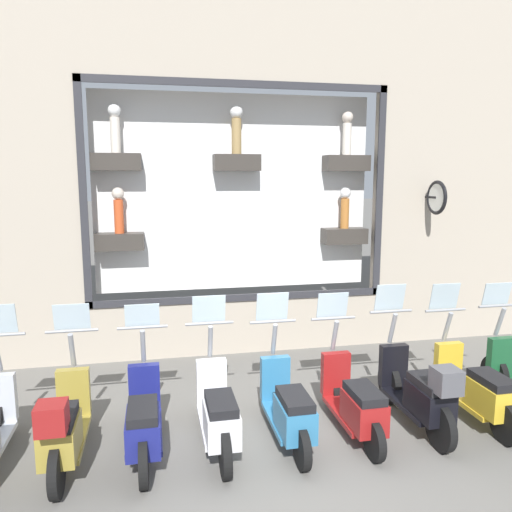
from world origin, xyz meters
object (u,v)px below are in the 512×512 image
object	(u,v)px
scooter_black_2	(420,392)
scooter_navy_6	(144,421)
scooter_teal_4	(288,408)
scooter_white_5	(218,413)
scooter_red_3	(354,402)
scooter_yellow_1	(477,389)
scooter_olive_7	(64,427)

from	to	relation	value
scooter_black_2	scooter_navy_6	distance (m)	3.29
scooter_teal_4	scooter_white_5	world-z (taller)	scooter_white_5
scooter_red_3	scooter_white_5	world-z (taller)	scooter_white_5
scooter_white_5	scooter_navy_6	xyz separation A→B (m)	(-0.00, 0.82, -0.00)
scooter_red_3	scooter_yellow_1	bearing A→B (deg)	-89.83
scooter_yellow_1	scooter_white_5	size ratio (longest dim) A/B	1.00
scooter_white_5	scooter_teal_4	bearing A→B (deg)	-90.31
scooter_red_3	scooter_navy_6	world-z (taller)	scooter_red_3
scooter_red_3	scooter_olive_7	size ratio (longest dim) A/B	0.99
scooter_white_5	scooter_navy_6	size ratio (longest dim) A/B	1.00
scooter_olive_7	scooter_white_5	bearing A→B (deg)	-87.93
scooter_red_3	scooter_white_5	bearing A→B (deg)	89.78
scooter_teal_4	scooter_white_5	size ratio (longest dim) A/B	0.99
scooter_black_2	scooter_navy_6	size ratio (longest dim) A/B	1.00
scooter_black_2	scooter_teal_4	size ratio (longest dim) A/B	1.01
scooter_teal_4	scooter_yellow_1	bearing A→B (deg)	-89.93
scooter_yellow_1	scooter_olive_7	xyz separation A→B (m)	(-0.06, 4.94, 0.05)
scooter_white_5	scooter_black_2	bearing A→B (deg)	-91.26
scooter_black_2	scooter_olive_7	bearing A→B (deg)	90.07
scooter_yellow_1	scooter_white_5	world-z (taller)	scooter_yellow_1
scooter_navy_6	scooter_olive_7	world-z (taller)	scooter_olive_7
scooter_navy_6	scooter_olive_7	distance (m)	0.83
scooter_navy_6	scooter_red_3	bearing A→B (deg)	-90.09
scooter_white_5	scooter_navy_6	bearing A→B (deg)	90.15
scooter_teal_4	scooter_white_5	bearing A→B (deg)	89.69
scooter_teal_4	scooter_olive_7	xyz separation A→B (m)	(-0.06, 2.47, 0.06)
scooter_red_3	scooter_teal_4	xyz separation A→B (m)	(0.00, 0.82, 0.00)
scooter_black_2	scooter_teal_4	xyz separation A→B (m)	(0.05, 1.65, -0.07)
scooter_yellow_1	scooter_red_3	world-z (taller)	scooter_yellow_1
scooter_black_2	scooter_red_3	size ratio (longest dim) A/B	1.01
scooter_black_2	scooter_olive_7	xyz separation A→B (m)	(-0.01, 4.12, -0.01)
scooter_yellow_1	scooter_black_2	distance (m)	0.83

